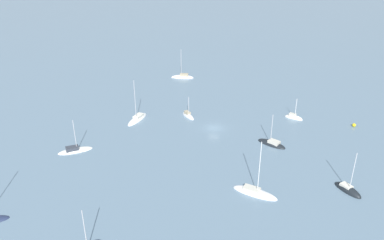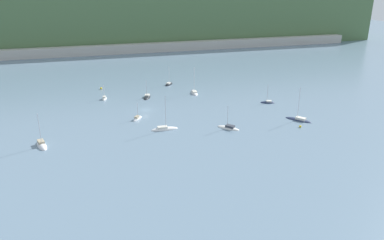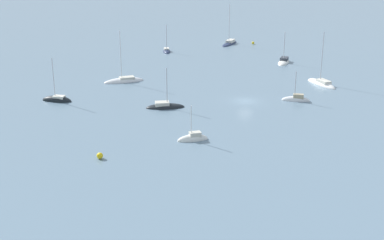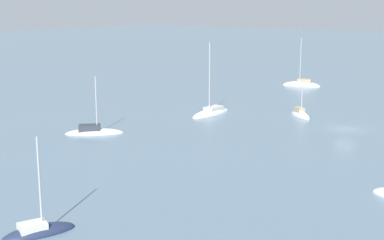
% 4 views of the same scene
% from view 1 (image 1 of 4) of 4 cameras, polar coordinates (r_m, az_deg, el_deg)
% --- Properties ---
extents(ground_plane, '(600.00, 600.00, 0.00)m').
position_cam_1_polar(ground_plane, '(90.67, 3.37, -1.23)').
color(ground_plane, slate).
extents(sailboat_0, '(8.32, 2.53, 11.44)m').
position_cam_1_polar(sailboat_0, '(95.85, -8.33, 0.11)').
color(sailboat_0, white).
rests_on(sailboat_0, ground_plane).
extents(sailboat_1, '(2.42, 4.88, 6.27)m').
position_cam_1_polar(sailboat_1, '(99.05, 15.22, 0.31)').
color(sailboat_1, white).
rests_on(sailboat_1, ground_plane).
extents(sailboat_4, '(3.37, 8.49, 11.42)m').
position_cam_1_polar(sailboat_4, '(68.70, 9.53, -10.92)').
color(sailboat_4, silver).
rests_on(sailboat_4, ground_plane).
extents(sailboat_5, '(4.49, 7.16, 7.81)m').
position_cam_1_polar(sailboat_5, '(85.04, 12.06, -3.59)').
color(sailboat_5, black).
rests_on(sailboat_5, ground_plane).
extents(sailboat_6, '(4.22, 7.84, 10.55)m').
position_cam_1_polar(sailboat_6, '(125.88, -1.45, 6.51)').
color(sailboat_6, silver).
rests_on(sailboat_6, ground_plane).
extents(sailboat_7, '(4.22, 4.93, 6.33)m').
position_cam_1_polar(sailboat_7, '(96.60, -0.60, 0.60)').
color(sailboat_7, silver).
rests_on(sailboat_7, ground_plane).
extents(sailboat_8, '(5.02, 5.59, 8.93)m').
position_cam_1_polar(sailboat_8, '(73.98, 22.62, -9.86)').
color(sailboat_8, black).
rests_on(sailboat_8, ground_plane).
extents(sailboat_9, '(6.71, 6.84, 7.85)m').
position_cam_1_polar(sailboat_9, '(84.35, -17.40, -4.48)').
color(sailboat_9, white).
rests_on(sailboat_9, ground_plane).
extents(mooring_buoy_1, '(0.87, 0.87, 0.87)m').
position_cam_1_polar(mooring_buoy_1, '(99.22, 23.46, -0.71)').
color(mooring_buoy_1, yellow).
rests_on(mooring_buoy_1, ground_plane).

